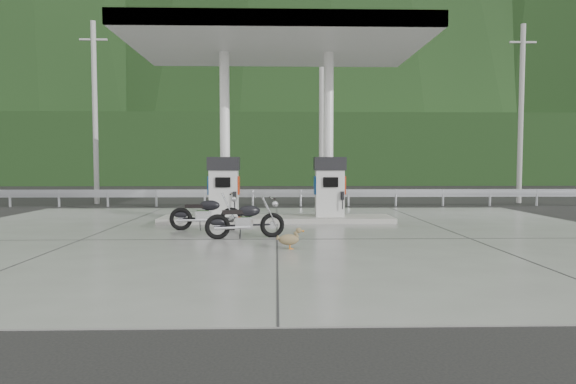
{
  "coord_description": "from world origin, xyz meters",
  "views": [
    {
      "loc": [
        -0.02,
        -12.02,
        1.74
      ],
      "look_at": [
        0.3,
        1.0,
        1.0
      ],
      "focal_mm": 30.0,
      "sensor_mm": 36.0,
      "label": 1
    }
  ],
  "objects_px": {
    "gas_pump_left": "(224,187)",
    "motorcycle_left": "(206,214)",
    "motorcycle_right": "(245,220)",
    "duck": "(289,240)",
    "gas_pump_right": "(330,187)"
  },
  "relations": [
    {
      "from": "gas_pump_left",
      "to": "motorcycle_left",
      "type": "distance_m",
      "value": 2.0
    },
    {
      "from": "gas_pump_left",
      "to": "motorcycle_left",
      "type": "height_order",
      "value": "gas_pump_left"
    },
    {
      "from": "motorcycle_right",
      "to": "motorcycle_left",
      "type": "bearing_deg",
      "value": 115.78
    },
    {
      "from": "gas_pump_right",
      "to": "motorcycle_right",
      "type": "distance_m",
      "value": 4.1
    },
    {
      "from": "gas_pump_left",
      "to": "motorcycle_left",
      "type": "xyz_separation_m",
      "value": [
        -0.27,
        -1.88,
        -0.62
      ]
    },
    {
      "from": "motorcycle_left",
      "to": "motorcycle_right",
      "type": "xyz_separation_m",
      "value": [
        1.12,
        -1.42,
        -0.01
      ]
    },
    {
      "from": "gas_pump_left",
      "to": "gas_pump_right",
      "type": "distance_m",
      "value": 3.2
    },
    {
      "from": "gas_pump_left",
      "to": "motorcycle_right",
      "type": "xyz_separation_m",
      "value": [
        0.85,
        -3.3,
        -0.63
      ]
    },
    {
      "from": "gas_pump_right",
      "to": "motorcycle_left",
      "type": "relative_size",
      "value": 1.0
    },
    {
      "from": "gas_pump_right",
      "to": "duck",
      "type": "relative_size",
      "value": 3.49
    },
    {
      "from": "gas_pump_right",
      "to": "duck",
      "type": "bearing_deg",
      "value": -105.95
    },
    {
      "from": "motorcycle_right",
      "to": "duck",
      "type": "bearing_deg",
      "value": -68.83
    },
    {
      "from": "gas_pump_left",
      "to": "gas_pump_right",
      "type": "bearing_deg",
      "value": 0.0
    },
    {
      "from": "gas_pump_left",
      "to": "motorcycle_right",
      "type": "distance_m",
      "value": 3.46
    },
    {
      "from": "motorcycle_left",
      "to": "duck",
      "type": "bearing_deg",
      "value": -54.12
    }
  ]
}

